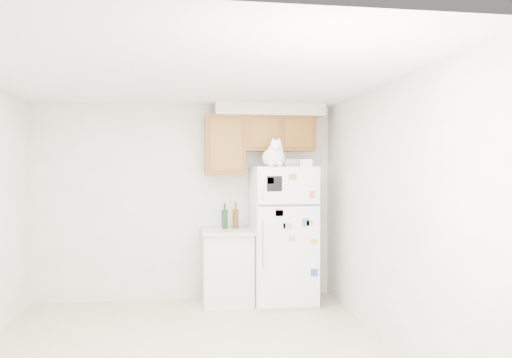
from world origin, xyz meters
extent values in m
cube|color=beige|center=(0.00, 0.00, -0.01)|extent=(3.80, 4.00, 0.01)
cube|color=white|center=(0.00, 2.00, 1.25)|extent=(3.80, 0.04, 2.50)
cube|color=white|center=(0.00, -2.00, 1.25)|extent=(3.80, 0.04, 2.50)
cube|color=white|center=(1.90, 0.00, 1.25)|extent=(0.04, 4.00, 2.50)
cube|color=white|center=(0.00, 0.00, 2.50)|extent=(3.80, 4.00, 0.04)
cube|color=brown|center=(1.20, 1.82, 2.12)|extent=(0.90, 0.33, 0.45)
cube|color=brown|center=(0.50, 1.82, 1.98)|extent=(0.50, 0.33, 0.75)
cube|color=silver|center=(1.07, 1.83, 2.42)|extent=(1.40, 0.37, 0.15)
cube|color=white|center=(1.21, 1.62, 0.85)|extent=(0.76, 0.72, 1.70)
cube|color=white|center=(1.21, 1.25, 1.48)|extent=(0.74, 0.03, 0.44)
cube|color=white|center=(1.21, 1.25, 0.64)|extent=(0.74, 0.03, 1.19)
cube|color=#59595B|center=(1.21, 1.25, 1.25)|extent=(0.74, 0.03, 0.02)
cylinder|color=silver|center=(0.89, 1.22, 1.47)|extent=(0.02, 0.02, 0.32)
cylinder|color=silver|center=(0.89, 1.22, 0.80)|extent=(0.02, 0.02, 0.55)
cube|color=black|center=(1.03, 1.23, 1.50)|extent=(0.18, 0.00, 0.18)
cube|color=white|center=(1.05, 1.23, 1.05)|extent=(0.22, 0.00, 0.28)
cube|color=#BA85AC|center=(1.18, 1.23, 1.00)|extent=(0.10, 0.00, 0.07)
cube|color=white|center=(1.24, 1.23, 1.48)|extent=(0.06, 0.00, 0.06)
cube|color=#3668BE|center=(1.40, 1.23, 1.04)|extent=(0.09, 0.00, 0.10)
cube|color=#D78F43|center=(1.45, 1.23, 1.03)|extent=(0.08, 0.00, 0.06)
cube|color=olive|center=(1.24, 1.23, 1.58)|extent=(0.10, 0.00, 0.07)
cube|color=#C95E3E|center=(1.48, 1.23, 1.37)|extent=(0.06, 0.00, 0.08)
cube|color=#C04530|center=(1.09, 1.23, 1.16)|extent=(0.09, 0.00, 0.08)
cube|color=#BD87B2|center=(1.23, 1.23, 0.86)|extent=(0.08, 0.00, 0.07)
cube|color=#254C97|center=(1.51, 1.23, 0.44)|extent=(0.09, 0.00, 0.09)
cube|color=white|center=(0.95, 1.23, 0.51)|extent=(0.06, 0.00, 0.10)
cube|color=gold|center=(1.50, 1.23, 0.81)|extent=(0.08, 0.00, 0.06)
cube|color=#DFC64E|center=(0.98, 1.23, 1.54)|extent=(0.08, 0.00, 0.07)
cube|color=white|center=(0.52, 1.68, 0.44)|extent=(0.60, 0.60, 0.88)
cube|color=beige|center=(0.52, 1.66, 0.90)|extent=(0.64, 0.64, 0.04)
ellipsoid|color=white|center=(1.05, 1.40, 1.81)|extent=(0.27, 0.36, 0.23)
ellipsoid|color=white|center=(1.05, 1.30, 1.86)|extent=(0.20, 0.16, 0.22)
sphere|color=white|center=(1.05, 1.24, 1.94)|extent=(0.13, 0.13, 0.13)
cone|color=white|center=(1.01, 1.24, 2.01)|extent=(0.05, 0.05, 0.05)
cone|color=white|center=(1.08, 1.24, 2.01)|extent=(0.05, 0.05, 0.05)
cone|color=#D88C8C|center=(1.01, 1.23, 2.01)|extent=(0.02, 0.02, 0.03)
cone|color=#D88C8C|center=(1.08, 1.23, 2.01)|extent=(0.02, 0.02, 0.03)
sphere|color=white|center=(1.05, 1.18, 1.92)|extent=(0.06, 0.06, 0.06)
sphere|color=white|center=(1.00, 1.25, 1.74)|extent=(0.07, 0.07, 0.07)
sphere|color=white|center=(1.09, 1.25, 1.74)|extent=(0.07, 0.07, 0.07)
cylinder|color=white|center=(1.16, 1.52, 1.74)|extent=(0.17, 0.23, 0.08)
cube|color=white|center=(1.34, 1.75, 1.75)|extent=(0.21, 0.17, 0.10)
cube|color=white|center=(1.46, 1.44, 1.74)|extent=(0.17, 0.15, 0.09)
camera|label=1|loc=(-0.06, -4.48, 1.66)|focal=35.00mm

